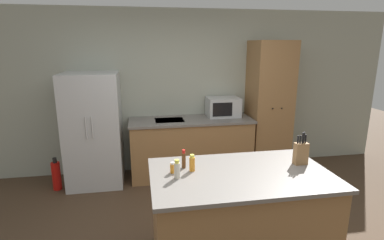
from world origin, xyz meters
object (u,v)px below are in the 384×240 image
object	(u,v)px
refrigerator	(94,130)
spice_bottle_short_red	(184,159)
spice_bottle_tall_dark	(173,168)
pantry_cabinet	(269,107)
knife_block	(301,153)
spice_bottle_green_herb	(177,170)
fire_extinguisher	(56,175)
spice_bottle_amber_oil	(192,163)
microwave	(223,107)

from	to	relation	value
refrigerator	spice_bottle_short_red	distance (m)	2.17
spice_bottle_tall_dark	refrigerator	bearing A→B (deg)	115.76
pantry_cabinet	knife_block	bearing A→B (deg)	-105.93
spice_bottle_short_red	spice_bottle_green_herb	size ratio (longest dim) A/B	1.04
fire_extinguisher	knife_block	bearing A→B (deg)	-33.84
spice_bottle_short_red	spice_bottle_amber_oil	size ratio (longest dim) A/B	1.13
spice_bottle_green_herb	microwave	bearing A→B (deg)	65.33
spice_bottle_green_herb	fire_extinguisher	xyz separation A→B (m)	(-1.52, 1.93, -0.80)
fire_extinguisher	refrigerator	bearing A→B (deg)	16.39
spice_bottle_amber_oil	microwave	bearing A→B (deg)	67.44
refrigerator	microwave	world-z (taller)	refrigerator
refrigerator	microwave	distance (m)	2.03
pantry_cabinet	spice_bottle_short_red	world-z (taller)	pantry_cabinet
pantry_cabinet	spice_bottle_amber_oil	distance (m)	2.60
spice_bottle_short_red	spice_bottle_green_herb	world-z (taller)	spice_bottle_short_red
refrigerator	spice_bottle_amber_oil	size ratio (longest dim) A/B	10.72
refrigerator	spice_bottle_amber_oil	bearing A→B (deg)	-60.08
microwave	spice_bottle_green_herb	bearing A→B (deg)	-114.67
knife_block	fire_extinguisher	size ratio (longest dim) A/B	0.65
spice_bottle_short_red	spice_bottle_amber_oil	distance (m)	0.11
microwave	spice_bottle_green_herb	xyz separation A→B (m)	(-1.03, -2.25, -0.05)
knife_block	spice_bottle_green_herb	size ratio (longest dim) A/B	1.87
spice_bottle_amber_oil	fire_extinguisher	bearing A→B (deg)	132.92
pantry_cabinet	spice_bottle_amber_oil	world-z (taller)	pantry_cabinet
knife_block	spice_bottle_green_herb	world-z (taller)	knife_block
pantry_cabinet	fire_extinguisher	bearing A→B (deg)	-176.04
refrigerator	microwave	bearing A→B (deg)	4.38
spice_bottle_green_herb	spice_bottle_amber_oil	bearing A→B (deg)	40.57
knife_block	microwave	bearing A→B (deg)	94.36
spice_bottle_tall_dark	fire_extinguisher	world-z (taller)	spice_bottle_tall_dark
spice_bottle_green_herb	spice_bottle_short_red	bearing A→B (deg)	67.42
pantry_cabinet	spice_bottle_green_herb	world-z (taller)	pantry_cabinet
refrigerator	spice_bottle_tall_dark	size ratio (longest dim) A/B	17.02
spice_bottle_green_herb	refrigerator	bearing A→B (deg)	115.00
refrigerator	spice_bottle_short_red	size ratio (longest dim) A/B	9.50
spice_bottle_amber_oil	fire_extinguisher	xyz separation A→B (m)	(-1.68, 1.80, -0.80)
refrigerator	spice_bottle_tall_dark	bearing A→B (deg)	-64.24
spice_bottle_tall_dark	spice_bottle_short_red	xyz separation A→B (m)	(0.11, 0.09, 0.04)
pantry_cabinet	fire_extinguisher	xyz separation A→B (m)	(-3.31, -0.23, -0.84)
spice_bottle_tall_dark	pantry_cabinet	bearing A→B (deg)	48.52
refrigerator	pantry_cabinet	xyz separation A→B (m)	(2.76, 0.07, 0.23)
knife_block	spice_bottle_tall_dark	bearing A→B (deg)	179.56
pantry_cabinet	fire_extinguisher	size ratio (longest dim) A/B	4.37
refrigerator	spice_bottle_amber_oil	world-z (taller)	refrigerator
microwave	knife_block	xyz separation A→B (m)	(0.16, -2.14, -0.02)
refrigerator	fire_extinguisher	world-z (taller)	refrigerator
microwave	spice_bottle_tall_dark	xyz separation A→B (m)	(-1.06, -2.13, -0.09)
pantry_cabinet	spice_bottle_green_herb	xyz separation A→B (m)	(-1.78, -2.16, -0.04)
refrigerator	pantry_cabinet	size ratio (longest dim) A/B	0.79
microwave	spice_bottle_tall_dark	bearing A→B (deg)	-116.41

